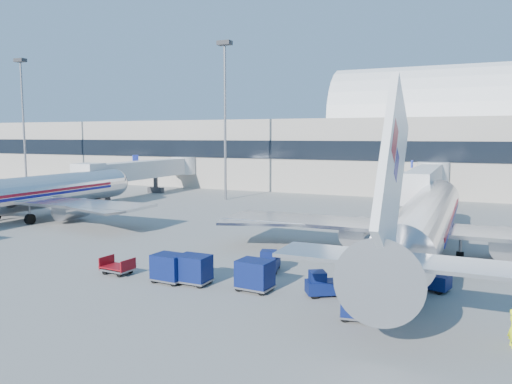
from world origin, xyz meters
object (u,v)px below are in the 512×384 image
at_px(tug_right, 426,277).
at_px(airliner_main, 424,222).
at_px(cart_train_a, 255,274).
at_px(jetbridge_mid, 147,170).
at_px(mast_west, 225,97).
at_px(airliner_mid, 19,195).
at_px(cart_open_red, 118,268).
at_px(jetbridge_near, 426,179).
at_px(mast_far_west, 23,104).
at_px(cart_solo_near, 360,302).
at_px(tug_left, 269,261).
at_px(tug_lead, 324,285).
at_px(cart_train_b, 194,269).
at_px(cart_train_c, 169,267).

bearing_deg(tug_right, airliner_main, 112.29).
relative_size(airliner_main, cart_train_a, 16.49).
relative_size(jetbridge_mid, tug_right, 9.70).
height_order(mast_west, cart_train_a, mast_west).
relative_size(airliner_mid, jetbridge_mid, 1.35).
xyz_separation_m(tug_right, cart_open_red, (-19.31, -5.02, -0.37)).
bearing_deg(jetbridge_near, cart_open_red, -112.47).
bearing_deg(mast_far_west, cart_solo_near, -30.10).
relative_size(mast_west, tug_left, 8.69).
xyz_separation_m(jetbridge_near, mast_far_west, (-67.60, -0.81, 10.86)).
bearing_deg(jetbridge_near, tug_left, -101.56).
xyz_separation_m(airliner_main, tug_lead, (-4.39, -11.22, -2.25)).
height_order(airliner_mid, tug_left, airliner_mid).
bearing_deg(cart_train_b, airliner_mid, 158.30).
bearing_deg(tug_left, cart_train_a, 177.79).
bearing_deg(mast_west, airliner_mid, -115.21).
bearing_deg(cart_train_a, mast_west, 124.76).
height_order(tug_lead, cart_solo_near, cart_solo_near).
xyz_separation_m(tug_lead, cart_train_a, (-4.09, -0.74, 0.33)).
relative_size(airliner_main, mast_west, 1.65).
bearing_deg(airliner_main, tug_lead, -111.38).
xyz_separation_m(cart_solo_near, cart_open_red, (-16.77, 1.70, -0.52)).
height_order(tug_left, cart_train_b, cart_train_b).
relative_size(airliner_main, mast_far_west, 1.65).
bearing_deg(mast_west, tug_left, -58.04).
height_order(jetbridge_mid, tug_left, jetbridge_mid).
xyz_separation_m(airliner_main, tug_left, (-9.34, -7.62, -2.22)).
height_order(tug_left, cart_train_a, cart_train_a).
xyz_separation_m(airliner_mid, cart_train_b, (29.47, -12.31, -1.94)).
distance_m(airliner_mid, cart_train_a, 35.64).
height_order(tug_left, cart_open_red, tug_left).
xyz_separation_m(airliner_mid, cart_solo_near, (40.35, -14.13, -2.01)).
bearing_deg(cart_train_c, tug_lead, 11.51).
height_order(jetbridge_near, mast_far_west, mast_far_west).
xyz_separation_m(mast_far_west, mast_west, (40.00, 0.00, 0.00)).
height_order(cart_solo_near, cart_open_red, cart_solo_near).
relative_size(airliner_mid, tug_left, 14.32).
relative_size(tug_lead, cart_train_b, 1.19).
bearing_deg(jetbridge_near, mast_far_west, -179.32).
xyz_separation_m(airliner_mid, jetbridge_mid, (-2.40, 26.30, 1.00)).
distance_m(tug_lead, cart_open_red, 14.08).
relative_size(jetbridge_near, tug_right, 9.70).
distance_m(jetbridge_near, cart_open_red, 42.06).
bearing_deg(cart_solo_near, airliner_main, 75.41).
xyz_separation_m(tug_right, tug_left, (-10.23, -0.21, -0.06)).
bearing_deg(tug_left, mast_west, 18.49).
bearing_deg(jetbridge_near, airliner_main, -84.78).
relative_size(airliner_main, tug_right, 13.15).
bearing_deg(cart_train_c, mast_west, 116.01).
xyz_separation_m(jetbridge_near, cart_train_b, (-10.13, -38.61, -2.94)).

